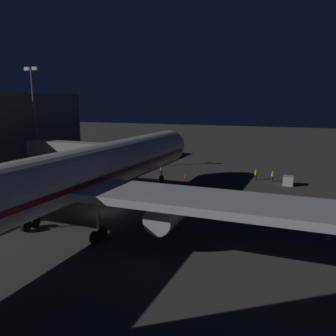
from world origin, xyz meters
name	(u,v)px	position (x,y,z in m)	size (l,w,h in m)	color
ground_plane	(107,212)	(0.00, 0.00, 0.00)	(320.00, 320.00, 0.00)	#383533
airliner_at_gate	(64,179)	(0.00, 7.65, 5.64)	(56.99, 61.91, 20.01)	silver
jet_bridge	(85,151)	(9.84, -9.83, 5.72)	(17.80, 3.40, 7.26)	#9E9E99
apron_floodlight_mast	(34,113)	(25.50, -16.59, 11.16)	(2.90, 0.50, 19.39)	#59595E
baggage_container_mid_row	(288,181)	(-19.50, -22.99, 0.75)	(1.58, 1.75, 1.51)	#B7BABF
ground_crew_marshaller_fwd	(273,176)	(-16.86, -24.92, 0.97)	(0.40, 0.40, 1.75)	black
ground_crew_by_tug	(256,174)	(-14.07, -25.10, 0.96)	(0.40, 0.40, 1.75)	black
traffic_cone_nose_port	(185,176)	(-2.20, -22.43, 0.28)	(0.36, 0.36, 0.55)	orange
traffic_cone_nose_starboard	(162,174)	(2.20, -22.43, 0.28)	(0.36, 0.36, 0.55)	orange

